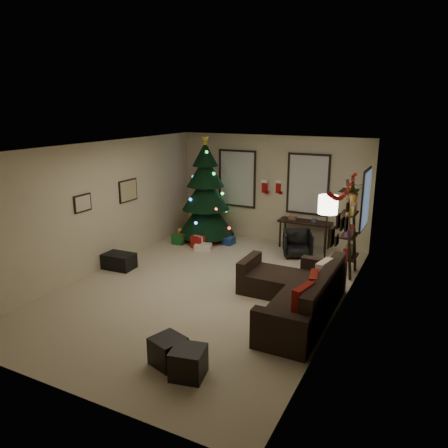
{
  "coord_description": "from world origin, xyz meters",
  "views": [
    {
      "loc": [
        3.77,
        -6.71,
        3.41
      ],
      "look_at": [
        0.1,
        0.6,
        1.15
      ],
      "focal_mm": 34.56,
      "sensor_mm": 36.0,
      "label": 1
    }
  ],
  "objects": [
    {
      "name": "desk",
      "position": [
        0.99,
        3.22,
        0.61
      ],
      "size": [
        1.28,
        0.46,
        0.69
      ],
      "color": "black",
      "rests_on": "floor"
    },
    {
      "name": "bookshelf",
      "position": [
        2.3,
        1.93,
        0.99
      ],
      "size": [
        0.3,
        0.6,
        2.04
      ],
      "color": "black",
      "rests_on": "floor"
    },
    {
      "name": "garland",
      "position": [
        2.45,
        0.12,
        2.13
      ],
      "size": [
        0.08,
        1.9,
        0.3
      ],
      "primitive_type": null,
      "color": "#A5140C",
      "rests_on": "wall_right"
    },
    {
      "name": "wall_left",
      "position": [
        -2.5,
        0.0,
        1.35
      ],
      "size": [
        0.0,
        7.0,
        7.0
      ],
      "primitive_type": "plane",
      "rotation": [
        1.57,
        0.0,
        1.57
      ],
      "color": "#C5B896",
      "rests_on": "floor"
    },
    {
      "name": "sofa",
      "position": [
        1.85,
        -0.11,
        0.28
      ],
      "size": [
        1.81,
        2.63,
        0.85
      ],
      "color": "black",
      "rests_on": "floor"
    },
    {
      "name": "pillow_red_b",
      "position": [
        2.21,
        -0.45,
        0.64
      ],
      "size": [
        0.2,
        0.47,
        0.45
      ],
      "primitive_type": "cube",
      "rotation": [
        0.0,
        0.0,
        0.19
      ],
      "color": "maroon",
      "rests_on": "sofa"
    },
    {
      "name": "pillow_red_a",
      "position": [
        2.21,
        -1.02,
        0.64
      ],
      "size": [
        0.22,
        0.49,
        0.47
      ],
      "primitive_type": "cube",
      "rotation": [
        0.0,
        0.0,
        -0.21
      ],
      "color": "maroon",
      "rests_on": "sofa"
    },
    {
      "name": "window_back_left",
      "position": [
        -0.95,
        3.47,
        1.55
      ],
      "size": [
        1.05,
        0.06,
        1.5
      ],
      "color": "#728CB2",
      "rests_on": "wall_back"
    },
    {
      "name": "stocking_right",
      "position": [
        0.19,
        3.52,
        1.42
      ],
      "size": [
        0.2,
        0.05,
        0.36
      ],
      "color": "#990F0C",
      "rests_on": "wall_back"
    },
    {
      "name": "wall_back",
      "position": [
        0.0,
        3.5,
        1.35
      ],
      "size": [
        5.0,
        0.0,
        5.0
      ],
      "primitive_type": "plane",
      "rotation": [
        1.57,
        0.0,
        0.0
      ],
      "color": "#C5B896",
      "rests_on": "floor"
    },
    {
      "name": "gallery",
      "position": [
        2.48,
        -0.07,
        1.57
      ],
      "size": [
        0.03,
        1.25,
        0.54
      ],
      "color": "black",
      "rests_on": "wall_right"
    },
    {
      "name": "stocking_left",
      "position": [
        -0.14,
        3.39,
        1.43
      ],
      "size": [
        0.2,
        0.05,
        0.36
      ],
      "color": "#990F0C",
      "rests_on": "wall_back"
    },
    {
      "name": "potted_plant",
      "position": [
        2.3,
        1.97,
        1.8
      ],
      "size": [
        0.54,
        0.52,
        0.47
      ],
      "primitive_type": "imported",
      "rotation": [
        0.0,
        0.0,
        0.46
      ],
      "color": "#4C4C4C",
      "rests_on": "bookshelf"
    },
    {
      "name": "window_back_right",
      "position": [
        0.95,
        3.47,
        1.55
      ],
      "size": [
        1.05,
        0.06,
        1.5
      ],
      "color": "#728CB2",
      "rests_on": "wall_back"
    },
    {
      "name": "ceiling",
      "position": [
        0.0,
        0.0,
        2.7
      ],
      "size": [
        7.0,
        7.0,
        0.0
      ],
      "primitive_type": "plane",
      "rotation": [
        3.14,
        0.0,
        0.0
      ],
      "color": "white",
      "rests_on": "floor"
    },
    {
      "name": "christmas_tree",
      "position": [
        -1.53,
        2.79,
        1.14
      ],
      "size": [
        1.48,
        1.48,
        2.76
      ],
      "rotation": [
        0.0,
        0.0,
        0.33
      ],
      "color": "black",
      "rests_on": "floor"
    },
    {
      "name": "art_map",
      "position": [
        -2.48,
        0.89,
        1.54
      ],
      "size": [
        0.04,
        0.6,
        0.5
      ],
      "color": "black",
      "rests_on": "wall_left"
    },
    {
      "name": "wall_front",
      "position": [
        0.0,
        -3.5,
        1.35
      ],
      "size": [
        5.0,
        0.0,
        5.0
      ],
      "primitive_type": "plane",
      "rotation": [
        -1.57,
        0.0,
        0.0
      ],
      "color": "#C5B896",
      "rests_on": "floor"
    },
    {
      "name": "wall_right",
      "position": [
        2.5,
        0.0,
        1.35
      ],
      "size": [
        0.0,
        7.0,
        7.0
      ],
      "primitive_type": "plane",
      "rotation": [
        1.57,
        0.0,
        -1.57
      ],
      "color": "#C5B896",
      "rests_on": "floor"
    },
    {
      "name": "floor",
      "position": [
        0.0,
        0.0,
        0.0
      ],
      "size": [
        7.0,
        7.0,
        0.0
      ],
      "primitive_type": "plane",
      "color": "tan",
      "rests_on": "ground"
    },
    {
      "name": "art_abstract",
      "position": [
        -2.48,
        -0.52,
        1.54
      ],
      "size": [
        0.04,
        0.45,
        0.35
      ],
      "color": "black",
      "rests_on": "wall_left"
    },
    {
      "name": "ottoman_near",
      "position": [
        0.77,
        -2.43,
        0.19
      ],
      "size": [
        0.51,
        0.51,
        0.39
      ],
      "primitive_type": "cube",
      "rotation": [
        0.0,
        0.0,
        -0.31
      ],
      "color": "black",
      "rests_on": "floor"
    },
    {
      "name": "pillow_cream",
      "position": [
        2.21,
        0.21,
        0.63
      ],
      "size": [
        0.21,
        0.47,
        0.45
      ],
      "primitive_type": "cube",
      "rotation": [
        0.0,
        0.0,
        -0.19
      ],
      "color": "beige",
      "rests_on": "sofa"
    },
    {
      "name": "presents",
      "position": [
        -1.49,
        2.24,
        0.12
      ],
      "size": [
        1.5,
        1.0,
        0.3
      ],
      "rotation": [
        0.0,
        0.0,
        -0.25
      ],
      "color": "gold",
      "rests_on": "floor"
    },
    {
      "name": "window_right_wall",
      "position": [
        2.47,
        2.55,
        1.5
      ],
      "size": [
        0.06,
        0.9,
        1.3
      ],
      "color": "#728CB2",
      "rests_on": "wall_right"
    },
    {
      "name": "storage_bin",
      "position": [
        -2.18,
        0.08,
        0.16
      ],
      "size": [
        0.68,
        0.48,
        0.33
      ],
      "primitive_type": "cube",
      "rotation": [
        0.0,
        0.0,
        0.06
      ],
      "color": "black",
      "rests_on": "floor"
    },
    {
      "name": "ottoman_far",
      "position": [
        1.16,
        -2.55,
        0.2
      ],
      "size": [
        0.5,
        0.5,
        0.4
      ],
      "primitive_type": "cube",
      "rotation": [
        0.0,
        0.0,
        0.21
      ],
      "color": "black",
      "rests_on": "floor"
    },
    {
      "name": "desk_chair",
      "position": [
        1.03,
        2.57,
        0.3
      ],
      "size": [
        0.76,
        0.74,
        0.61
      ],
      "primitive_type": "imported",
      "rotation": [
        0.0,
        0.0,
        0.4
      ],
      "color": "black",
      "rests_on": "floor"
    },
    {
      "name": "floor_lamp",
      "position": [
        1.95,
        1.34,
        1.47
      ],
      "size": [
        0.37,
        0.37,
        1.76
      ],
      "rotation": [
        0.0,
        0.0,
        0.28
      ],
      "color": "black",
      "rests_on": "floor"
    }
  ]
}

